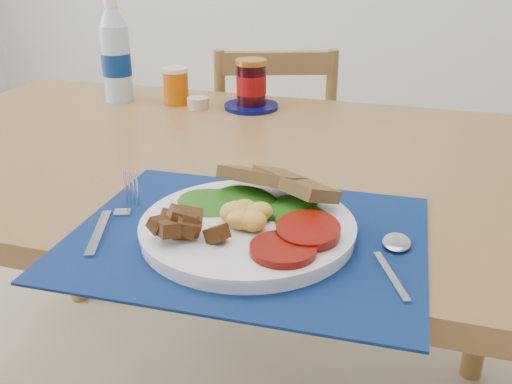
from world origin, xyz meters
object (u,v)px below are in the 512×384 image
Objects in this scene: juice_glass at (176,87)px; breakfast_plate at (243,223)px; chair_far at (273,145)px; jam_on_saucer at (251,87)px; water_bottle at (116,57)px.

breakfast_plate is at bearing -58.41° from juice_glass.
chair_far is 0.44m from jam_on_saucer.
water_bottle reaches higher than jam_on_saucer.
chair_far reaches higher than jam_on_saucer.
jam_on_saucer is (0.04, -0.34, 0.27)m from chair_far.
chair_far is 1.05m from breakfast_plate.
breakfast_plate is 0.75m from juice_glass.
water_bottle is (-0.32, -0.37, 0.33)m from chair_far.
chair_far is at bearing 119.96° from breakfast_plate.
juice_glass is (-0.16, -0.36, 0.26)m from chair_far.
chair_far is at bearing 96.04° from jam_on_saucer.
jam_on_saucer is at bearing 4.90° from water_bottle.
jam_on_saucer is at bearing 123.49° from breakfast_plate.
breakfast_plate is at bearing -48.59° from water_bottle.
chair_far is 7.62× the size of jam_on_saucer.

